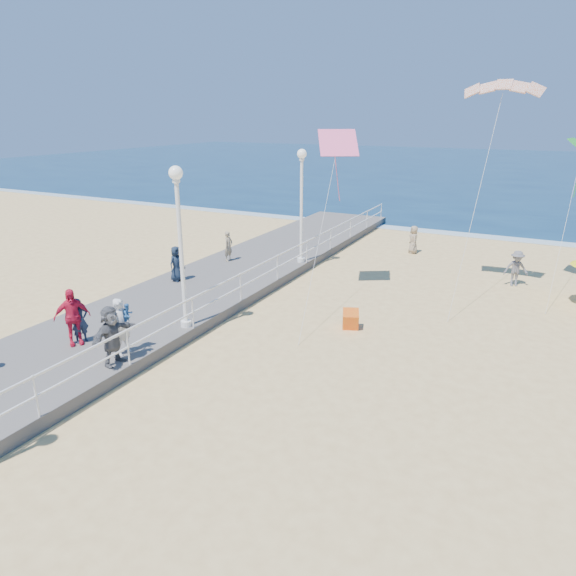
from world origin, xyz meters
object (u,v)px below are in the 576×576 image
at_px(lamp_post_mid, 180,232).
at_px(lamp_post_far, 302,194).
at_px(toddler_held, 128,315).
at_px(spectator_0, 80,321).
at_px(box_kite, 351,321).
at_px(spectator_4, 177,264).
at_px(beach_walker_a, 516,269).
at_px(spectator_5, 112,336).
at_px(spectator_6, 228,246).
at_px(spectator_3, 72,317).
at_px(beach_walker_c, 413,240).
at_px(woman_holding_toddler, 122,326).

bearing_deg(lamp_post_mid, lamp_post_far, 90.00).
bearing_deg(toddler_held, spectator_0, 96.18).
distance_m(lamp_post_far, box_kite, 8.19).
bearing_deg(toddler_held, spectator_4, 29.40).
bearing_deg(lamp_post_mid, beach_walker_a, 49.29).
xyz_separation_m(lamp_post_far, beach_walker_a, (9.49, 2.03, -2.87)).
bearing_deg(spectator_0, beach_walker_a, -19.74).
height_order(lamp_post_far, spectator_4, lamp_post_far).
distance_m(spectator_0, spectator_5, 2.12).
relative_size(spectator_0, spectator_5, 0.82).
distance_m(toddler_held, spectator_6, 10.37).
bearing_deg(beach_walker_a, lamp_post_far, 172.31).
distance_m(spectator_6, box_kite, 9.09).
bearing_deg(lamp_post_far, toddler_held, -91.11).
relative_size(lamp_post_far, spectator_3, 2.93).
distance_m(toddler_held, beach_walker_c, 17.52).
bearing_deg(spectator_3, woman_holding_toddler, -49.18).
relative_size(spectator_0, spectator_6, 0.99).
distance_m(woman_holding_toddler, spectator_5, 0.68).
bearing_deg(spectator_4, box_kite, -83.06).
height_order(lamp_post_far, beach_walker_a, lamp_post_far).
distance_m(lamp_post_far, spectator_3, 12.14).
xyz_separation_m(spectator_3, spectator_6, (-1.04, 10.27, -0.18)).
bearing_deg(box_kite, lamp_post_far, 107.49).
xyz_separation_m(beach_walker_a, box_kite, (-4.78, -7.82, -0.49)).
distance_m(woman_holding_toddler, spectator_3, 1.83).
distance_m(lamp_post_mid, box_kite, 6.62).
xyz_separation_m(spectator_6, beach_walker_c, (7.31, 7.05, -0.37)).
bearing_deg(spectator_4, beach_walker_c, -23.41).
bearing_deg(lamp_post_far, spectator_3, -100.58).
distance_m(lamp_post_far, toddler_held, 11.54).
bearing_deg(spectator_0, beach_walker_c, 0.95).
relative_size(beach_walker_c, box_kite, 2.52).
bearing_deg(beach_walker_c, spectator_3, -47.72).
distance_m(lamp_post_mid, spectator_5, 3.95).
distance_m(beach_walker_a, beach_walker_c, 6.48).
distance_m(lamp_post_mid, beach_walker_c, 15.45).
relative_size(lamp_post_mid, box_kite, 8.87).
xyz_separation_m(lamp_post_mid, box_kite, (4.71, 3.21, -3.36)).
bearing_deg(spectator_3, box_kite, -15.05).
relative_size(spectator_0, spectator_3, 0.79).
bearing_deg(spectator_5, woman_holding_toddler, 21.24).
bearing_deg(box_kite, toddler_held, -153.21).
xyz_separation_m(spectator_3, beach_walker_c, (6.28, 17.32, -0.55)).
bearing_deg(beach_walker_c, spectator_0, -47.82).
bearing_deg(spectator_6, spectator_4, 179.48).
bearing_deg(box_kite, spectator_5, -148.94).
height_order(toddler_held, spectator_6, toddler_held).
xyz_separation_m(woman_holding_toddler, spectator_5, (0.24, -0.64, 0.01)).
bearing_deg(lamp_post_mid, beach_walker_c, 74.36).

